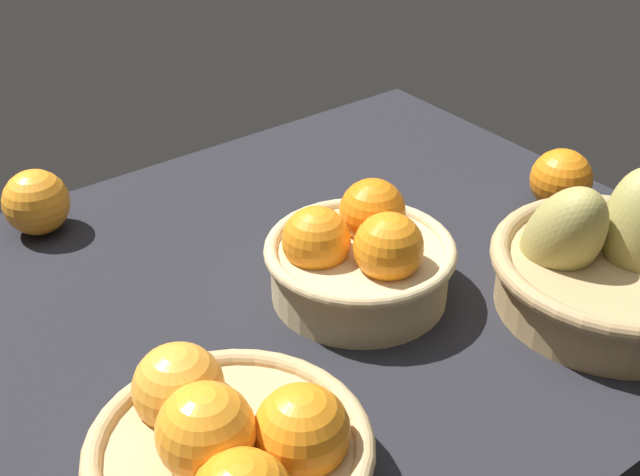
% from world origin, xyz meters
% --- Properties ---
extents(market_tray, '(0.84, 0.72, 0.03)m').
position_xyz_m(market_tray, '(0.00, 0.00, 0.01)').
color(market_tray, black).
rests_on(market_tray, ground).
extents(basket_center, '(0.20, 0.20, 0.11)m').
position_xyz_m(basket_center, '(-0.01, 0.04, 0.08)').
color(basket_center, tan).
rests_on(basket_center, market_tray).
extents(basket_far_left_pears, '(0.25, 0.25, 0.16)m').
position_xyz_m(basket_far_left_pears, '(-0.21, 0.20, 0.08)').
color(basket_far_left_pears, tan).
rests_on(basket_far_left_pears, market_tray).
extents(basket_far_right, '(0.23, 0.23, 0.11)m').
position_xyz_m(basket_far_right, '(0.23, 0.18, 0.07)').
color(basket_far_right, tan).
rests_on(basket_far_right, market_tray).
extents(loose_orange_front_gap, '(0.08, 0.08, 0.08)m').
position_xyz_m(loose_orange_front_gap, '(-0.33, 0.04, 0.07)').
color(loose_orange_front_gap, orange).
rests_on(loose_orange_front_gap, market_tray).
extents(loose_orange_back_gap, '(0.08, 0.08, 0.08)m').
position_xyz_m(loose_orange_back_gap, '(0.20, -0.29, 0.07)').
color(loose_orange_back_gap, orange).
rests_on(loose_orange_back_gap, market_tray).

